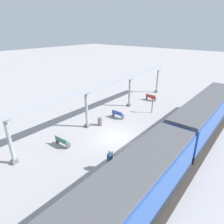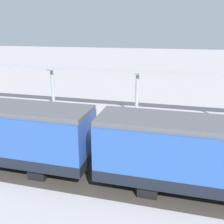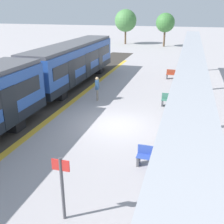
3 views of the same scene
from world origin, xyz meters
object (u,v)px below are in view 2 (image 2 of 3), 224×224
Objects in this scene: bench_extra_slot at (182,120)px; passenger_waiting_near_edge at (65,127)px; bench_near_end at (89,112)px; bench_mid_platform at (10,106)px; trash_bin at (148,116)px; canopy_pillar_third at (137,95)px; canopy_pillar_fourth at (53,90)px.

bench_extra_slot is 9.15m from passenger_waiting_near_edge.
passenger_waiting_near_edge is (-5.28, -0.18, 0.63)m from bench_near_end.
bench_mid_platform is at bearing 92.75° from bench_near_end.
bench_extra_slot is at bearing -96.86° from trash_bin.
canopy_pillar_fourth is at bearing 90.00° from canopy_pillar_third.
canopy_pillar_third is at bearing -90.00° from canopy_pillar_fourth.
trash_bin is at bearing -42.16° from passenger_waiting_near_edge.
bench_extra_slot is at bearing -91.47° from bench_near_end.
bench_mid_platform is at bearing 108.54° from canopy_pillar_fourth.
canopy_pillar_fourth is at bearing 32.77° from passenger_waiting_near_edge.
bench_mid_platform is 12.72m from trash_bin.
passenger_waiting_near_edge is (-6.20, 3.78, -0.88)m from canopy_pillar_third.
canopy_pillar_third is 2.04m from trash_bin.
trash_bin is at bearing -87.79° from bench_mid_platform.
bench_mid_platform and bench_extra_slot have the same top height.
bench_extra_slot is 0.88× the size of passenger_waiting_near_edge.
passenger_waiting_near_edge reaches higher than bench_mid_platform.
bench_near_end is at bearing 91.40° from trash_bin.
bench_mid_platform is (-1.28, 11.60, -1.51)m from canopy_pillar_third.
bench_near_end is at bearing 1.90° from passenger_waiting_near_edge.
canopy_pillar_third is at bearing -31.40° from passenger_waiting_near_edge.
canopy_pillar_third reaches higher than bench_near_end.
trash_bin reaches higher than bench_extra_slot.
trash_bin is 7.32m from passenger_waiting_near_edge.
canopy_pillar_third is at bearing 54.55° from trash_bin.
bench_near_end is 1.75× the size of trash_bin.
canopy_pillar_fourth is at bearing -71.46° from bench_mid_platform.
canopy_pillar_third is 4.47× the size of trash_bin.
canopy_pillar_fourth is 11.72m from bench_extra_slot.
canopy_pillar_third is 4.24m from bench_extra_slot.
bench_near_end is at bearing 103.03° from canopy_pillar_third.
bench_extra_slot is (0.17, -15.40, 0.00)m from bench_mid_platform.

